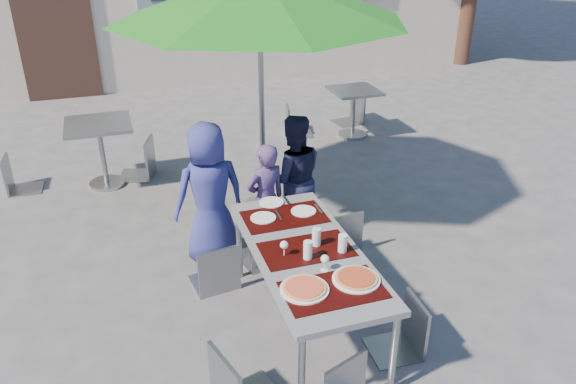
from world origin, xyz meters
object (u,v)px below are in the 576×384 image
object	(u,v)px
cafe_table_1	(354,105)
bg_chair_r_1	(354,89)
chair_3	(237,346)
dining_table	(306,256)
pizza_near_left	(304,288)
bg_chair_l_1	(294,103)
chair_2	(342,207)
chair_5	(357,364)
bg_chair_l_0	(11,154)
child_1	(266,200)
child_2	(293,178)
cafe_table_0	(100,141)
chair_1	(266,210)
chair_4	(408,298)
pizza_near_right	(356,279)
bg_chair_r_0	(139,135)
chair_0	(214,240)
child_0	(210,194)

from	to	relation	value
cafe_table_1	bg_chair_r_1	distance (m)	0.65
chair_3	bg_chair_r_1	world-z (taller)	chair_3
dining_table	pizza_near_left	xyz separation A→B (m)	(-0.19, -0.49, 0.07)
dining_table	bg_chair_l_1	distance (m)	4.52
chair_2	bg_chair_r_1	distance (m)	3.98
chair_5	bg_chair_l_0	distance (m)	5.17
chair_2	chair_3	xyz separation A→B (m)	(-1.46, -1.65, 0.05)
pizza_near_left	child_1	xyz separation A→B (m)	(0.22, 1.72, -0.19)
child_2	cafe_table_0	xyz separation A→B (m)	(-1.84, 1.91, -0.07)
child_2	chair_2	bearing A→B (deg)	135.54
chair_1	chair_4	world-z (taller)	chair_1
chair_1	bg_chair_r_1	size ratio (longest dim) A/B	1.09
child_1	chair_4	xyz separation A→B (m)	(0.62, -1.73, -0.09)
chair_2	chair_5	distance (m)	2.12
pizza_near_right	chair_5	distance (m)	0.62
pizza_near_right	chair_2	xyz separation A→B (m)	(0.53, 1.48, -0.26)
bg_chair_l_0	child_2	bearing A→B (deg)	-36.00
bg_chair_l_1	cafe_table_0	bearing A→B (deg)	-161.20
dining_table	chair_3	distance (m)	1.00
pizza_near_right	child_2	world-z (taller)	child_2
chair_4	child_2	bearing A→B (deg)	97.96
cafe_table_0	bg_chair_r_0	world-z (taller)	bg_chair_r_0
bg_chair_r_1	chair_5	bearing A→B (deg)	-114.05
chair_0	cafe_table_0	xyz separation A→B (m)	(-0.88, 2.59, 0.09)
child_0	cafe_table_1	size ratio (longest dim) A/B	1.92
dining_table	child_1	xyz separation A→B (m)	(0.03, 1.23, -0.12)
chair_4	cafe_table_0	distance (m)	4.38
dining_table	pizza_near_right	size ratio (longest dim) A/B	5.36
child_2	bg_chair_l_1	xyz separation A→B (m)	(1.00, 2.88, -0.17)
bg_chair_r_1	cafe_table_0	bearing A→B (deg)	-162.72
chair_0	bg_chair_l_1	size ratio (longest dim) A/B	1.01
dining_table	child_2	bearing A→B (deg)	75.31
bg_chair_l_1	bg_chair_r_1	bearing A→B (deg)	13.25
child_0	chair_3	distance (m)	1.97
child_0	dining_table	bearing A→B (deg)	104.96
pizza_near_right	cafe_table_1	size ratio (longest dim) A/B	0.47
child_0	chair_5	distance (m)	2.35
child_1	chair_0	world-z (taller)	child_1
chair_5	cafe_table_1	world-z (taller)	chair_5
child_2	bg_chair_r_0	xyz separation A→B (m)	(-1.37, 2.04, -0.10)
child_0	chair_4	bearing A→B (deg)	116.12
chair_3	bg_chair_l_0	world-z (taller)	chair_3
dining_table	bg_chair_l_1	xyz separation A→B (m)	(1.37, 4.30, -0.19)
child_2	bg_chair_r_1	xyz separation A→B (m)	(2.10, 3.14, -0.13)
chair_0	dining_table	bearing A→B (deg)	-51.99
dining_table	chair_2	size ratio (longest dim) A/B	2.10
bg_chair_l_0	cafe_table_1	xyz separation A→B (m)	(4.72, 0.45, 0.00)
chair_3	bg_chair_r_0	xyz separation A→B (m)	(-0.27, 4.13, 0.02)
cafe_table_0	bg_chair_r_1	size ratio (longest dim) A/B	0.89
chair_0	cafe_table_1	world-z (taller)	chair_0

